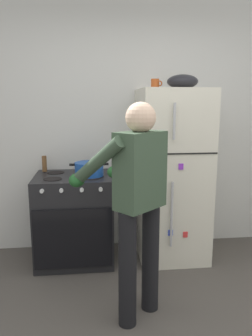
# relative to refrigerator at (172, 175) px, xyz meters

# --- Properties ---
(kitchen_wall_back) EXTENTS (6.00, 0.10, 2.70)m
(kitchen_wall_back) POSITION_rel_refrigerator_xyz_m (-0.41, 0.38, 0.49)
(kitchen_wall_back) COLOR silver
(kitchen_wall_back) RESTS_ON ground
(refrigerator) EXTENTS (0.68, 0.72, 1.73)m
(refrigerator) POSITION_rel_refrigerator_xyz_m (0.00, 0.00, 0.00)
(refrigerator) COLOR silver
(refrigerator) RESTS_ON ground
(stove_range) EXTENTS (0.76, 0.67, 0.89)m
(stove_range) POSITION_rel_refrigerator_xyz_m (-1.00, -0.01, -0.42)
(stove_range) COLOR black
(stove_range) RESTS_ON ground
(person_cook) EXTENTS (0.71, 0.76, 1.60)m
(person_cook) POSITION_rel_refrigerator_xyz_m (-0.51, -0.96, 0.10)
(person_cook) COLOR black
(person_cook) RESTS_ON ground
(red_pot) EXTENTS (0.38, 0.28, 0.13)m
(red_pot) POSITION_rel_refrigerator_xyz_m (-0.84, -0.05, 0.09)
(red_pot) COLOR #19479E
(red_pot) RESTS_ON stove_range
(coffee_mug) EXTENTS (0.11, 0.08, 0.10)m
(coffee_mug) POSITION_rel_refrigerator_xyz_m (-0.18, 0.05, 0.91)
(coffee_mug) COLOR #B24C1E
(coffee_mug) RESTS_ON refrigerator
(pepper_mill) EXTENTS (0.05, 0.05, 0.16)m
(pepper_mill) POSITION_rel_refrigerator_xyz_m (-1.30, 0.20, 0.11)
(pepper_mill) COLOR brown
(pepper_mill) RESTS_ON stove_range
(mixing_bowl) EXTENTS (0.30, 0.30, 0.14)m
(mixing_bowl) POSITION_rel_refrigerator_xyz_m (0.08, 0.00, 0.93)
(mixing_bowl) COLOR black
(mixing_bowl) RESTS_ON refrigerator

